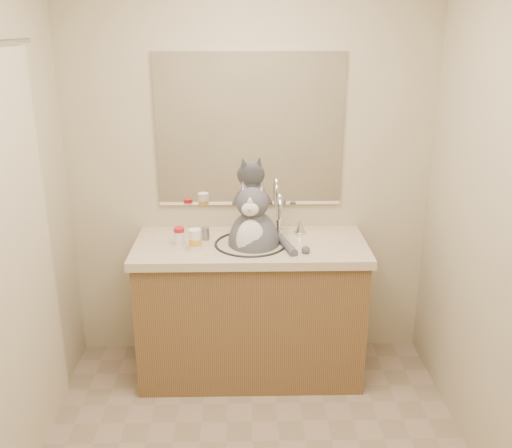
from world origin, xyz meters
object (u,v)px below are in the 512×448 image
at_px(cat, 254,239).
at_px(pill_bottle_orange, 195,240).
at_px(pill_bottle_redcap, 179,236).
at_px(grey_canister, 205,234).

relative_size(cat, pill_bottle_orange, 4.93).
height_order(cat, pill_bottle_redcap, cat).
distance_m(cat, pill_bottle_redcap, 0.42).
bearing_deg(cat, pill_bottle_orange, -156.17).
distance_m(pill_bottle_redcap, grey_canister, 0.17).
height_order(pill_bottle_orange, grey_canister, pill_bottle_orange).
xyz_separation_m(cat, pill_bottle_redcap, (-0.42, 0.00, 0.02)).
relative_size(pill_bottle_redcap, pill_bottle_orange, 0.86).
xyz_separation_m(pill_bottle_redcap, pill_bottle_orange, (0.10, -0.08, 0.01)).
bearing_deg(pill_bottle_orange, cat, 13.29).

